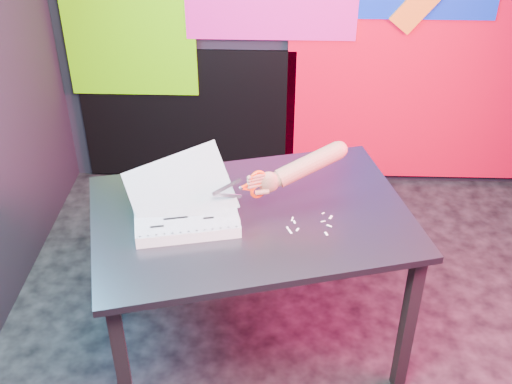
{
  "coord_description": "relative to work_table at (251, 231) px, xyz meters",
  "views": [
    {
      "loc": [
        -0.21,
        -2.02,
        2.25
      ],
      "look_at": [
        -0.28,
        0.03,
        0.87
      ],
      "focal_mm": 45.0,
      "sensor_mm": 36.0,
      "label": 1
    }
  ],
  "objects": [
    {
      "name": "printout_stack",
      "position": [
        -0.25,
        -0.05,
        0.11
      ],
      "size": [
        0.48,
        0.37,
        0.3
      ],
      "rotation": [
        0.0,
        0.0,
        0.21
      ],
      "color": "white",
      "rests_on": "work_table"
    },
    {
      "name": "scissors",
      "position": [
        0.01,
        0.0,
        0.22
      ],
      "size": [
        0.21,
        0.1,
        0.13
      ],
      "rotation": [
        0.0,
        0.0,
        0.42
      ],
      "color": "silver",
      "rests_on": "printout_stack"
    },
    {
      "name": "room",
      "position": [
        0.3,
        -0.05,
        0.68
      ],
      "size": [
        3.01,
        3.01,
        2.71
      ],
      "color": "black",
      "rests_on": "ground"
    },
    {
      "name": "backdrop",
      "position": [
        0.36,
        1.41,
        0.29
      ],
      "size": [
        2.88,
        0.05,
        2.08
      ],
      "color": "red",
      "rests_on": "ground"
    },
    {
      "name": "paper_clippings",
      "position": [
        0.23,
        -0.07,
        0.09
      ],
      "size": [
        0.19,
        0.15,
        0.0
      ],
      "color": "silver",
      "rests_on": "work_table"
    },
    {
      "name": "hand_forearm",
      "position": [
        0.2,
        0.09,
        0.26
      ],
      "size": [
        0.39,
        0.2,
        0.16
      ],
      "rotation": [
        0.0,
        0.0,
        0.42
      ],
      "color": "#AC5D50",
      "rests_on": "work_table"
    },
    {
      "name": "work_table",
      "position": [
        0.0,
        0.0,
        0.0
      ],
      "size": [
        1.43,
        1.13,
        0.75
      ],
      "rotation": [
        0.0,
        0.0,
        0.26
      ],
      "color": "black",
      "rests_on": "ground"
    }
  ]
}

